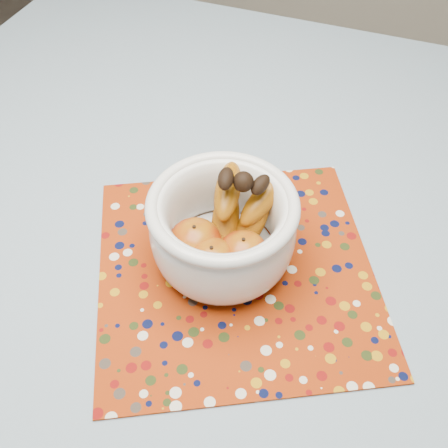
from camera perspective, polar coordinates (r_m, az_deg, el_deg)
name	(u,v)px	position (r m, az deg, el deg)	size (l,w,h in m)	color
table	(194,235)	(0.95, -3.24, -1.18)	(1.20, 1.20, 0.75)	brown
tablecloth	(192,204)	(0.89, -3.46, 2.19)	(1.32, 1.32, 0.01)	slate
placemat	(236,270)	(0.79, 1.31, -5.07)	(0.41, 0.41, 0.00)	maroon
fruit_bowl	(227,227)	(0.74, 0.32, -0.33)	(0.21, 0.21, 0.17)	silver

